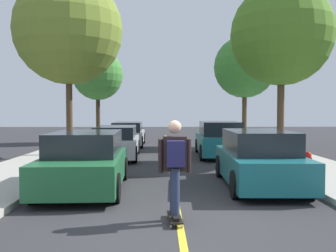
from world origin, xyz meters
The scene contains 14 objects.
ground centered at (0.00, 0.00, 0.00)m, with size 80.00×80.00×0.00m, color #2D2D30.
center_line centered at (0.00, 4.00, 0.00)m, with size 0.12×39.20×0.01m, color gold.
parked_car_left_nearest centered at (-2.20, 2.99, 0.70)m, with size 2.03×4.15×1.43m.
parked_car_left_near centered at (-2.20, 9.30, 0.66)m, with size 1.97×4.50×1.32m.
parked_car_left_far centered at (-2.20, 14.84, 0.65)m, with size 1.86×4.47×1.33m.
parked_car_right_nearest centered at (2.20, 3.32, 0.70)m, with size 1.94×4.22×1.45m.
parked_car_right_near centered at (2.20, 9.80, 0.72)m, with size 2.02×4.44×1.50m.
street_tree_left_nearest centered at (-4.18, 9.55, 5.30)m, with size 4.50×4.50×7.42m.
street_tree_left_near centered at (-4.18, 16.74, 4.14)m, with size 3.07×3.07×5.55m.
street_tree_right_nearest centered at (4.18, 7.76, 4.80)m, with size 3.80×3.80×6.57m.
street_tree_right_near centered at (4.18, 13.93, 4.31)m, with size 3.32×3.32×5.84m.
fire_hydrant centered at (3.70, 3.85, 0.49)m, with size 0.20×0.20×0.70m.
skateboard centered at (-0.08, 0.22, 0.09)m, with size 0.27×0.85×0.10m.
skateboarder centered at (-0.08, 0.18, 1.06)m, with size 0.58×0.70×1.69m.
Camera 1 is at (-0.32, -6.32, 1.96)m, focal length 40.27 mm.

